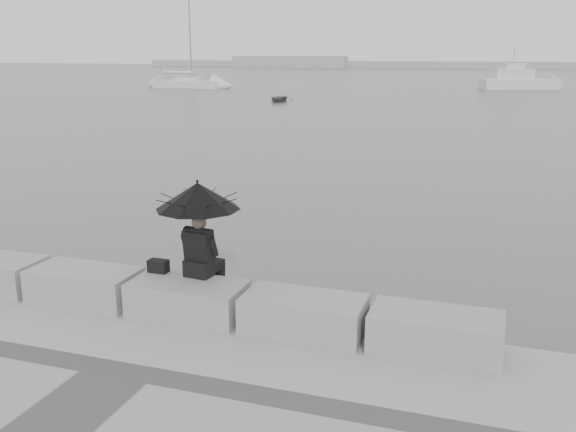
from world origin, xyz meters
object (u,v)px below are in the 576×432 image
(seated_person, at_px, (198,207))
(dinghy, at_px, (279,99))
(motor_cruiser, at_px, (519,81))
(sailboat_left, at_px, (188,83))

(seated_person, relative_size, dinghy, 0.47)
(dinghy, bearing_deg, motor_cruiser, 47.68)
(dinghy, bearing_deg, sailboat_left, 131.29)
(seated_person, bearing_deg, motor_cruiser, 92.67)
(seated_person, distance_m, motor_cruiser, 68.77)
(motor_cruiser, bearing_deg, sailboat_left, 175.03)
(sailboat_left, bearing_deg, motor_cruiser, 14.35)
(sailboat_left, xyz_separation_m, dinghy, (16.56, -15.67, -0.27))
(sailboat_left, height_order, dinghy, sailboat_left)
(sailboat_left, relative_size, dinghy, 4.34)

